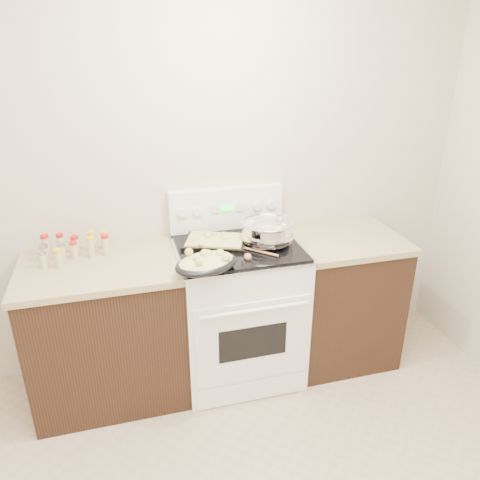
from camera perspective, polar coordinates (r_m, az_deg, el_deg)
name	(u,v)px	position (r m, az deg, el deg)	size (l,w,h in m)	color
room_shell	(249,210)	(1.25, 1.14, 3.62)	(4.10, 3.60, 2.75)	beige
counter_left	(108,330)	(3.06, -15.76, -10.52)	(0.93, 0.67, 0.92)	black
counter_right	(338,296)	(3.36, 11.88, -6.71)	(0.73, 0.67, 0.92)	black
kitchen_range	(238,308)	(3.11, -0.27, -8.25)	(0.78, 0.73, 1.22)	white
mixing_bowl	(268,232)	(2.89, 3.39, 0.94)	(0.37, 0.37, 0.20)	silver
roasting_pan	(206,262)	(2.57, -4.14, -2.75)	(0.43, 0.36, 0.11)	black
baking_sheet	(215,241)	(2.91, -3.10, -0.10)	(0.45, 0.39, 0.06)	black
wooden_spoon	(251,254)	(2.75, 1.40, -1.77)	(0.21, 0.21, 0.04)	#B67E53
blue_ladle	(273,240)	(2.89, 4.00, -0.03)	(0.16, 0.23, 0.09)	#87B2C9
spice_jars	(71,248)	(2.94, -19.90, -0.91)	(0.39, 0.23, 0.13)	#BFB28C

